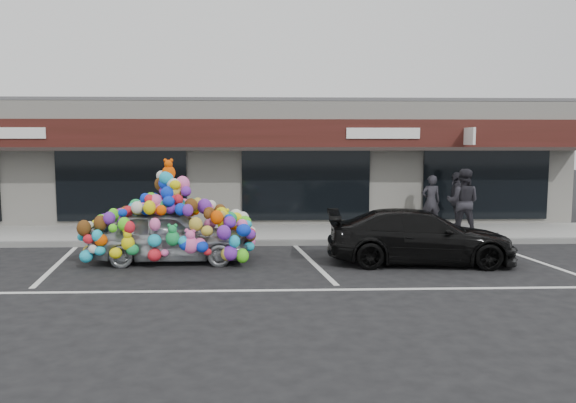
{
  "coord_description": "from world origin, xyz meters",
  "views": [
    {
      "loc": [
        1.72,
        -12.9,
        2.84
      ],
      "look_at": [
        2.26,
        1.4,
        1.34
      ],
      "focal_mm": 35.0,
      "sensor_mm": 36.0,
      "label": 1
    }
  ],
  "objects_px": {
    "toy_car": "(170,229)",
    "pedestrian_a": "(431,201)",
    "pedestrian_b": "(463,202)",
    "black_sedan": "(420,237)",
    "pedestrian_c": "(456,200)"
  },
  "relations": [
    {
      "from": "black_sedan",
      "to": "pedestrian_a",
      "type": "xyz_separation_m",
      "value": [
        1.61,
        4.62,
        0.35
      ]
    },
    {
      "from": "pedestrian_a",
      "to": "toy_car",
      "type": "bearing_deg",
      "value": 27.29
    },
    {
      "from": "toy_car",
      "to": "pedestrian_b",
      "type": "xyz_separation_m",
      "value": [
        8.04,
        2.7,
        0.33
      ]
    },
    {
      "from": "toy_car",
      "to": "pedestrian_b",
      "type": "height_order",
      "value": "toy_car"
    },
    {
      "from": "black_sedan",
      "to": "pedestrian_c",
      "type": "relative_size",
      "value": 2.47
    },
    {
      "from": "toy_car",
      "to": "pedestrian_b",
      "type": "bearing_deg",
      "value": -72.36
    },
    {
      "from": "toy_car",
      "to": "pedestrian_c",
      "type": "height_order",
      "value": "toy_car"
    },
    {
      "from": "toy_car",
      "to": "pedestrian_a",
      "type": "height_order",
      "value": "toy_car"
    },
    {
      "from": "toy_car",
      "to": "pedestrian_c",
      "type": "distance_m",
      "value": 9.22
    },
    {
      "from": "black_sedan",
      "to": "pedestrian_a",
      "type": "height_order",
      "value": "pedestrian_a"
    },
    {
      "from": "black_sedan",
      "to": "pedestrian_c",
      "type": "xyz_separation_m",
      "value": [
        2.35,
        4.42,
        0.4
      ]
    },
    {
      "from": "pedestrian_a",
      "to": "pedestrian_c",
      "type": "relative_size",
      "value": 0.94
    },
    {
      "from": "pedestrian_c",
      "to": "pedestrian_a",
      "type": "bearing_deg",
      "value": -88.27
    },
    {
      "from": "pedestrian_b",
      "to": "pedestrian_a",
      "type": "bearing_deg",
      "value": -47.76
    },
    {
      "from": "black_sedan",
      "to": "pedestrian_c",
      "type": "height_order",
      "value": "pedestrian_c"
    }
  ]
}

